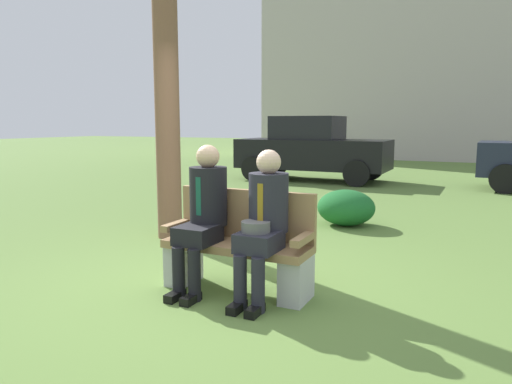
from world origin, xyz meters
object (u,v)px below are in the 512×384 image
at_px(park_bench, 239,247).
at_px(seated_man_right, 264,218).
at_px(seated_man_left, 204,210).
at_px(parked_car_near, 312,149).
at_px(shrub_near_bench, 346,208).

bearing_deg(park_bench, seated_man_right, -22.93).
relative_size(seated_man_left, parked_car_near, 0.33).
xyz_separation_m(seated_man_left, seated_man_right, (0.59, -0.01, -0.02)).
relative_size(park_bench, seated_man_left, 1.02).
distance_m(seated_man_left, seated_man_right, 0.60).
height_order(seated_man_left, seated_man_right, seated_man_left).
xyz_separation_m(park_bench, shrub_near_bench, (0.15, 3.14, -0.13)).
bearing_deg(parked_car_near, seated_man_right, -73.79).
height_order(park_bench, parked_car_near, parked_car_near).
xyz_separation_m(park_bench, seated_man_left, (-0.30, -0.12, 0.34)).
bearing_deg(seated_man_left, seated_man_right, -0.85).
bearing_deg(seated_man_right, parked_car_near, 106.21).
bearing_deg(seated_man_left, park_bench, 21.55).
bearing_deg(parked_car_near, seated_man_left, -77.57).
bearing_deg(seated_man_left, shrub_near_bench, 82.23).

